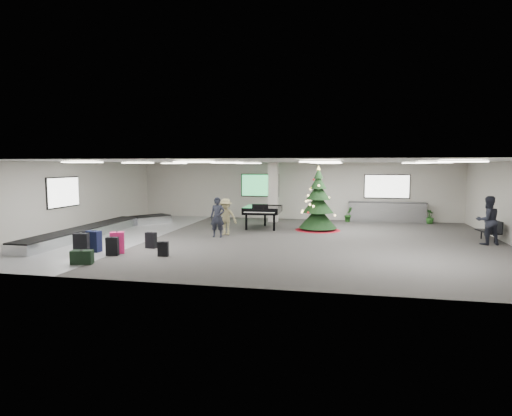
% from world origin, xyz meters
% --- Properties ---
extents(ground, '(18.00, 18.00, 0.00)m').
position_xyz_m(ground, '(0.00, 0.00, 0.00)').
color(ground, '#34312F').
rests_on(ground, ground).
extents(room_envelope, '(18.02, 14.02, 3.21)m').
position_xyz_m(room_envelope, '(-0.38, 0.67, 2.33)').
color(room_envelope, '#B4B1A5').
rests_on(room_envelope, ground).
extents(baggage_carousel, '(2.28, 9.71, 0.43)m').
position_xyz_m(baggage_carousel, '(-7.84, -0.08, 0.21)').
color(baggage_carousel, silver).
rests_on(baggage_carousel, ground).
extents(service_counter, '(4.05, 0.65, 1.08)m').
position_xyz_m(service_counter, '(5.00, 6.65, 0.55)').
color(service_counter, silver).
rests_on(service_counter, ground).
extents(suitcase_0, '(0.53, 0.37, 0.76)m').
position_xyz_m(suitcase_0, '(-5.97, -4.29, 0.37)').
color(suitcase_0, black).
rests_on(suitcase_0, ground).
extents(suitcase_1, '(0.44, 0.29, 0.64)m').
position_xyz_m(suitcase_1, '(-4.89, -4.16, 0.31)').
color(suitcase_1, black).
rests_on(suitcase_1, ground).
extents(pink_suitcase, '(0.54, 0.44, 0.76)m').
position_xyz_m(pink_suitcase, '(-4.91, -3.80, 0.37)').
color(pink_suitcase, '#FF2172').
rests_on(pink_suitcase, ground).
extents(suitcase_3, '(0.40, 0.24, 0.60)m').
position_xyz_m(suitcase_3, '(-4.19, -2.68, 0.29)').
color(suitcase_3, black).
rests_on(suitcase_3, ground).
extents(navy_suitcase, '(0.52, 0.36, 0.77)m').
position_xyz_m(navy_suitcase, '(-5.85, -3.73, 0.37)').
color(navy_suitcase, black).
rests_on(navy_suitcase, ground).
extents(green_duffel, '(0.70, 0.46, 0.45)m').
position_xyz_m(green_duffel, '(-5.15, -5.50, 0.21)').
color(green_duffel, black).
rests_on(green_duffel, ground).
extents(suitcase_7, '(0.36, 0.22, 0.51)m').
position_xyz_m(suitcase_7, '(-3.17, -3.92, 0.25)').
color(suitcase_7, black).
rests_on(suitcase_7, ground).
extents(suitcase_8, '(0.52, 0.41, 0.70)m').
position_xyz_m(suitcase_8, '(-6.28, -3.33, 0.34)').
color(suitcase_8, black).
rests_on(suitcase_8, ground).
extents(christmas_tree, '(2.12, 2.12, 3.02)m').
position_xyz_m(christmas_tree, '(1.55, 2.99, 1.03)').
color(christmas_tree, maroon).
rests_on(christmas_tree, ground).
extents(grand_piano, '(1.77, 2.22, 1.24)m').
position_xyz_m(grand_piano, '(-1.11, 3.06, 0.88)').
color(grand_piano, black).
rests_on(grand_piano, ground).
extents(bench, '(0.66, 1.41, 0.86)m').
position_xyz_m(bench, '(8.53, 1.43, 0.48)').
color(bench, black).
rests_on(bench, ground).
extents(traveler_a, '(0.64, 0.44, 1.70)m').
position_xyz_m(traveler_a, '(-2.49, 0.14, 0.85)').
color(traveler_a, black).
rests_on(traveler_a, ground).
extents(traveler_b, '(1.08, 0.69, 1.59)m').
position_xyz_m(traveler_b, '(-2.32, 0.83, 0.79)').
color(traveler_b, '#918659').
rests_on(traveler_b, ground).
extents(traveler_bench, '(1.07, 0.94, 1.87)m').
position_xyz_m(traveler_bench, '(8.14, 0.57, 0.94)').
color(traveler_bench, black).
rests_on(traveler_bench, ground).
extents(potted_plant_left, '(0.56, 0.53, 0.80)m').
position_xyz_m(potted_plant_left, '(2.99, 6.26, 0.40)').
color(potted_plant_left, '#123913').
rests_on(potted_plant_left, ground).
extents(potted_plant_right, '(0.58, 0.58, 0.75)m').
position_xyz_m(potted_plant_right, '(7.14, 6.41, 0.38)').
color(potted_plant_right, '#123913').
rests_on(potted_plant_right, ground).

